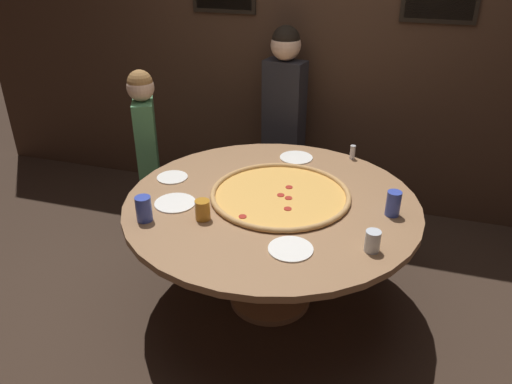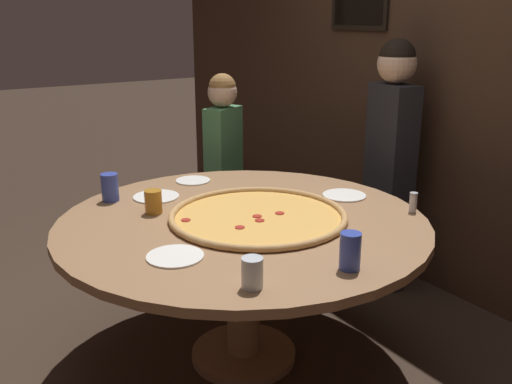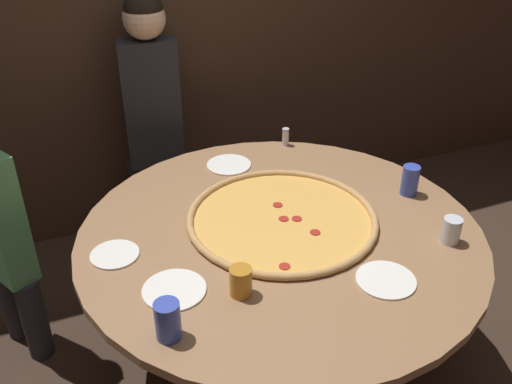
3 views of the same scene
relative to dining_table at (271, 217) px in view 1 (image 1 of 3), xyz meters
name	(u,v)px [view 1 (image 1 of 3)]	position (x,y,z in m)	size (l,w,h in m)	color
ground_plane	(270,299)	(0.00, 0.00, -0.62)	(24.00, 24.00, 0.00)	#38281E
back_wall	(323,50)	(0.00, 1.46, 0.68)	(6.40, 0.08, 2.60)	#3D281C
dining_table	(271,217)	(0.00, 0.00, 0.00)	(1.72, 1.72, 0.74)	#936B47
giant_pizza	(280,194)	(0.04, 0.06, 0.13)	(0.84, 0.84, 0.03)	#E5A84C
drink_cup_centre_back	(203,210)	(-0.30, -0.31, 0.17)	(0.08, 0.08, 0.11)	#BC7A23
drink_cup_by_shaker	(373,241)	(0.61, -0.35, 0.17)	(0.08, 0.08, 0.11)	silver
drink_cup_beside_pizza	(393,203)	(0.68, 0.04, 0.19)	(0.08, 0.08, 0.14)	#384CB7
drink_cup_front_edge	(144,209)	(-0.60, -0.42, 0.19)	(0.09, 0.09, 0.14)	#384CB7
white_plate_left_side	(172,177)	(-0.69, 0.10, 0.12)	(0.20, 0.20, 0.01)	white
white_plate_far_back	(291,249)	(0.23, -0.46, 0.12)	(0.23, 0.23, 0.01)	white
white_plate_beside_cup	(296,158)	(0.00, 0.63, 0.12)	(0.23, 0.23, 0.01)	white
white_plate_near_front	(175,203)	(-0.52, -0.20, 0.12)	(0.24, 0.24, 0.01)	white
condiment_shaker	(353,152)	(0.37, 0.74, 0.17)	(0.04, 0.04, 0.10)	silver
diner_side_right	(147,145)	(-1.11, 0.55, 0.11)	(0.25, 0.34, 1.29)	#232328
diner_centre_back	(284,111)	(-0.24, 1.21, 0.24)	(0.40, 0.23, 1.52)	#232328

